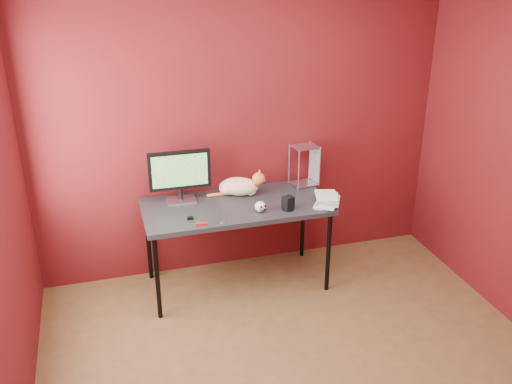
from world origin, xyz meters
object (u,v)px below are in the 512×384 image
object	(u,v)px
monitor	(180,174)
skull_mug	(260,207)
cat	(240,186)
speaker	(288,204)
desk	(236,210)
book_stack	(319,150)

from	to	relation	value
monitor	skull_mug	bearing A→B (deg)	-32.58
cat	skull_mug	xyz separation A→B (m)	(0.07, -0.36, -0.03)
speaker	monitor	bearing A→B (deg)	129.49
skull_mug	desk	bearing A→B (deg)	109.15
skull_mug	speaker	size ratio (longest dim) A/B	0.84
book_stack	desk	bearing A→B (deg)	165.65
cat	book_stack	distance (m)	0.75
monitor	skull_mug	distance (m)	0.70
cat	skull_mug	size ratio (longest dim) A/B	5.09
desk	cat	world-z (taller)	cat
skull_mug	speaker	world-z (taller)	speaker
monitor	speaker	xyz separation A→B (m)	(0.79, -0.40, -0.19)
desk	skull_mug	distance (m)	0.26
skull_mug	monitor	bearing A→B (deg)	127.38
book_stack	speaker	bearing A→B (deg)	-169.11
desk	monitor	size ratio (longest dim) A/B	3.01
skull_mug	speaker	distance (m)	0.22
desk	speaker	xyz separation A→B (m)	(0.37, -0.21, 0.10)
monitor	cat	xyz separation A→B (m)	(0.49, -0.01, -0.16)
cat	book_stack	xyz separation A→B (m)	(0.55, -0.34, 0.38)
desk	speaker	size ratio (longest dim) A/B	13.47
desk	speaker	bearing A→B (deg)	-29.74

